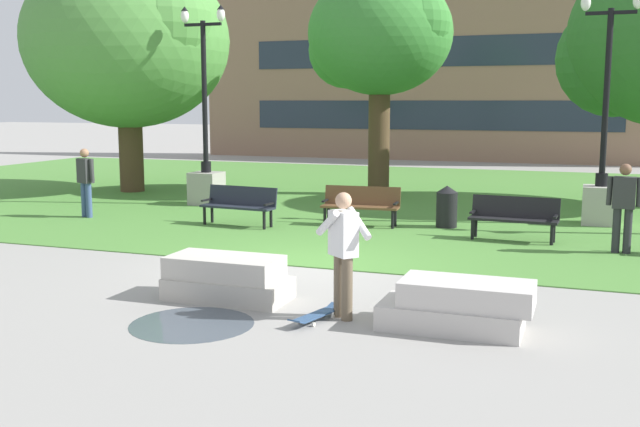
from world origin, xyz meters
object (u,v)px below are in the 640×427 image
Objects in this scene: skateboard at (316,315)px; lamp_post_left at (602,179)px; concrete_block_center at (227,279)px; person_bystander_far_lawn at (624,203)px; park_bench_far_right at (361,203)px; person_skateboarder at (343,247)px; park_bench_near_left at (514,215)px; person_bystander_near_lawn at (86,179)px; concrete_block_left at (458,306)px; park_bench_near_right at (240,203)px; lamp_post_center at (206,166)px; trash_bin at (447,206)px.

lamp_post_left is (3.59, 9.55, 1.01)m from skateboard.
person_bystander_far_lawn reaches higher than concrete_block_center.
park_bench_far_right is at bearing 102.40° from skateboard.
park_bench_near_left is (1.60, 6.54, -0.44)m from person_skateboarder.
person_bystander_near_lawn is at bearing 143.05° from skateboard.
concrete_block_center is at bearing 174.56° from concrete_block_left.
concrete_block_center is 0.93× the size of concrete_block_left.
lamp_post_left is 3.47m from person_bystander_far_lawn.
park_bench_near_right is at bearing -160.14° from park_bench_far_right.
lamp_post_center is 3.53m from person_bystander_near_lawn.
skateboard is 1.08× the size of trash_bin.
park_bench_near_left is 9.05m from lamp_post_center.
person_skateboarder reaches higher than park_bench_near_left.
trash_bin is 0.56× the size of person_bystander_far_lawn.
trash_bin is (0.28, 7.90, 0.42)m from skateboard.
lamp_post_left is at bearing 79.21° from concrete_block_left.
park_bench_far_right is (-3.54, 0.72, 0.00)m from park_bench_near_left.
lamp_post_center reaches higher than concrete_block_center.
lamp_post_center is 7.22m from trash_bin.
concrete_block_left is at bearing -110.07° from person_bystander_far_lawn.
person_bystander_far_lawn is (3.66, 5.86, 0.01)m from person_skateboarder.
lamp_post_left is (3.30, 9.31, 0.12)m from person_skateboarder.
lamp_post_center is (-8.63, 2.67, 0.57)m from park_bench_near_left.
park_bench_near_right is at bearing -163.42° from trash_bin.
person_skateboarder reaches higher than concrete_block_left.
person_skateboarder is 1.78× the size of trash_bin.
park_bench_far_right is 0.34× the size of lamp_post_left.
concrete_block_center is 1.05× the size of person_bystander_far_lawn.
lamp_post_center reaches higher than person_bystander_near_lawn.
park_bench_near_right is at bearing -50.01° from lamp_post_center.
lamp_post_left reaches higher than park_bench_near_left.
concrete_block_center is 10.25m from lamp_post_center.
concrete_block_left is at bearing -46.94° from lamp_post_center.
lamp_post_left is at bearing 95.99° from person_bystander_far_lawn.
skateboard is at bearing -56.62° from park_bench_near_right.
person_bystander_near_lawn reaches higher than concrete_block_center.
person_bystander_far_lawn is (8.26, -0.44, 0.44)m from park_bench_near_right.
concrete_block_center is 8.92m from person_bystander_near_lawn.
lamp_post_center reaches higher than park_bench_far_right.
park_bench_near_right is at bearing 126.14° from person_skateboarder.
concrete_block_left is at bearing -100.79° from lamp_post_left.
park_bench_near_left reaches higher than concrete_block_center.
skateboard is 7.05m from park_bench_near_left.
person_bystander_far_lawn is (0.36, -3.45, -0.11)m from lamp_post_left.
trash_bin is (-1.54, 7.63, 0.20)m from concrete_block_left.
skateboard is at bearing -92.03° from trash_bin.
concrete_block_center is 0.98× the size of park_bench_near_right.
concrete_block_center reaches higher than skateboard.
lamp_post_center reaches higher than skateboard.
concrete_block_center is at bearing 169.26° from person_skateboarder.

